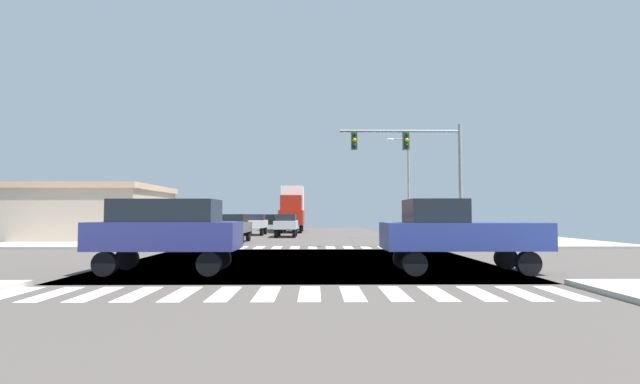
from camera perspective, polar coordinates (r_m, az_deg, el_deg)
ground at (r=17.91m, az=-1.87°, el=-8.94°), size 90.00×90.00×0.05m
sidewalk_corner_ne at (r=32.42m, az=22.38°, el=-5.85°), size 12.00×12.00×0.14m
sidewalk_corner_nw at (r=32.71m, az=-24.93°, el=-5.77°), size 12.00×12.00×0.14m
crosswalk_near at (r=10.68m, az=-4.08°, el=-12.89°), size 13.50×2.00×0.01m
crosswalk_far at (r=25.18m, az=-2.10°, el=-7.13°), size 13.50×2.00×0.01m
traffic_signal_mast at (r=25.61m, az=12.02°, el=4.55°), size 6.91×0.55×6.97m
street_lamp at (r=34.80m, az=10.91°, el=1.80°), size 1.78×0.32×7.80m
bank_building at (r=37.45m, az=-30.78°, el=-2.31°), size 16.33×8.81×3.95m
sedan_nearside_1 at (r=37.07m, az=-4.35°, el=-4.05°), size 1.80×4.30×1.88m
sedan_farside_2 at (r=30.17m, az=-10.96°, el=-4.26°), size 1.80×4.30×1.88m
pickup_crossing_1 at (r=15.03m, az=17.17°, el=-4.93°), size 5.10×2.00×2.35m
suv_queued_1 at (r=54.45m, az=-3.18°, el=-3.39°), size 1.96×4.60×2.34m
suv_leading_2 at (r=15.08m, az=-19.13°, el=-4.50°), size 4.60×1.96×2.34m
sedan_trailing_3 at (r=40.76m, az=-8.27°, el=-3.92°), size 1.80×4.30×1.88m
box_truck_middle_1 at (r=47.03m, az=-3.57°, el=-2.04°), size 2.40×7.20×4.85m
sedan_outer_4 at (r=53.61m, az=-6.44°, el=-3.68°), size 1.80×4.30×1.88m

